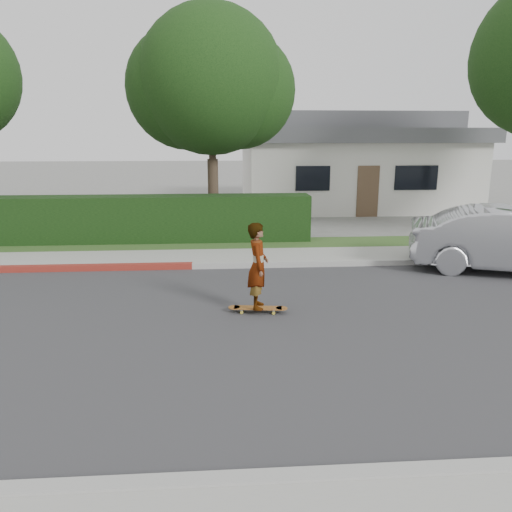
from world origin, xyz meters
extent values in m
plane|color=slate|center=(0.00, 0.00, 0.00)|extent=(120.00, 120.00, 0.00)
cube|color=#2D2D30|center=(0.00, 0.00, 0.01)|extent=(60.00, 8.00, 0.01)
cube|color=#9E9E99|center=(0.00, -4.10, 0.07)|extent=(60.00, 0.20, 0.15)
cube|color=#9E9E99|center=(0.00, 4.10, 0.07)|extent=(60.00, 0.20, 0.15)
cube|color=gray|center=(0.00, 5.00, 0.06)|extent=(60.00, 1.60, 0.12)
cube|color=#2D4C1E|center=(0.00, 6.60, 0.05)|extent=(60.00, 1.60, 0.10)
cube|color=black|center=(-3.00, 7.20, 0.75)|extent=(15.00, 1.00, 1.50)
cylinder|color=#33261C|center=(1.50, 9.00, 1.26)|extent=(0.36, 0.36, 2.52)
cylinder|color=#33261C|center=(1.50, 9.00, 3.15)|extent=(0.24, 0.24, 2.10)
sphere|color=black|center=(1.50, 9.00, 5.04)|extent=(4.80, 4.80, 4.80)
sphere|color=black|center=(0.70, 9.40, 4.84)|extent=(4.08, 4.08, 4.08)
sphere|color=black|center=(2.40, 9.30, 4.74)|extent=(3.84, 3.84, 3.84)
cube|color=beige|center=(8.00, 16.00, 1.50)|extent=(10.00, 8.00, 3.00)
cube|color=#4C4C51|center=(8.00, 16.00, 3.30)|extent=(10.60, 8.60, 0.60)
cube|color=#4C4C51|center=(8.00, 16.00, 3.90)|extent=(8.40, 6.40, 0.80)
cube|color=black|center=(5.50, 11.98, 1.60)|extent=(1.40, 0.06, 1.00)
cube|color=black|center=(9.80, 11.98, 1.60)|extent=(1.80, 0.06, 1.00)
cube|color=brown|center=(7.80, 11.98, 1.05)|extent=(0.90, 0.06, 2.10)
cylinder|color=gold|center=(2.11, 0.70, 0.04)|extent=(0.06, 0.04, 0.06)
cylinder|color=gold|center=(2.13, 0.87, 0.04)|extent=(0.06, 0.04, 0.06)
cylinder|color=gold|center=(2.71, 0.62, 0.04)|extent=(0.06, 0.04, 0.06)
cylinder|color=gold|center=(2.73, 0.79, 0.04)|extent=(0.06, 0.04, 0.06)
cube|color=silver|center=(2.12, 0.78, 0.08)|extent=(0.07, 0.19, 0.03)
cube|color=silver|center=(2.72, 0.71, 0.08)|extent=(0.07, 0.19, 0.03)
cube|color=brown|center=(2.42, 0.74, 0.11)|extent=(0.93, 0.34, 0.02)
cylinder|color=brown|center=(1.97, 0.80, 0.11)|extent=(0.25, 0.25, 0.02)
cylinder|color=brown|center=(2.87, 0.69, 0.11)|extent=(0.25, 0.25, 0.02)
imported|color=white|center=(2.42, 0.74, 0.93)|extent=(0.43, 0.62, 1.63)
camera|label=1|loc=(1.75, -8.20, 3.29)|focal=35.00mm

